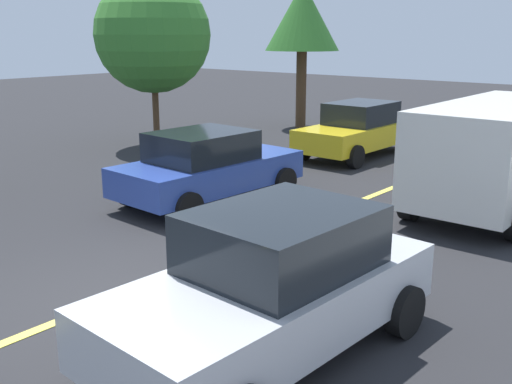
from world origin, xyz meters
The scene contains 8 objects.
ground_plane centered at (0.00, 0.00, 0.00)m, with size 80.00×80.00×0.00m, color #262628.
lane_marking_centre centered at (3.00, 0.00, 0.01)m, with size 28.00×0.16×0.01m, color #E0D14C.
white_van centered at (7.83, -2.40, 1.27)m, with size 5.24×2.34×2.20m.
car_blue_far_lane centered at (4.45, 2.52, 0.78)m, with size 4.26×2.18×1.55m.
car_yellow_approaching centered at (10.85, 2.65, 0.80)m, with size 4.29×1.95×1.58m.
car_silver_mid_road centered at (0.41, -2.53, 0.83)m, with size 4.24×2.18×1.66m.
tree_left_verge centered at (14.32, 7.26, 4.07)m, with size 2.78×2.78×5.37m.
tree_right_verge centered at (8.07, 8.42, 3.49)m, with size 3.59×3.59×5.29m.
Camera 1 is at (-4.42, -6.37, 3.54)m, focal length 41.93 mm.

